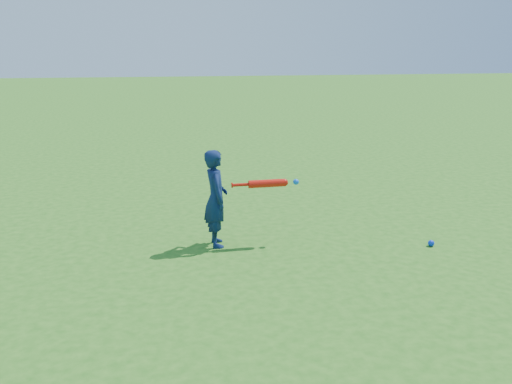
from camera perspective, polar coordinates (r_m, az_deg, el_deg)
ground at (r=7.09m, az=-8.35°, el=-5.48°), size 80.00×80.00×0.00m
child at (r=6.93m, az=-4.04°, el=-0.64°), size 0.30×0.44×1.19m
ground_ball_blue at (r=7.35m, az=17.11°, el=-4.92°), size 0.08×0.08×0.08m
bat_swing at (r=6.96m, az=1.37°, el=0.88°), size 0.85×0.11×0.10m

